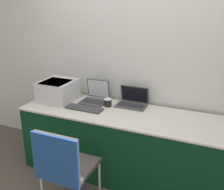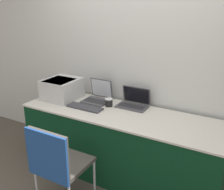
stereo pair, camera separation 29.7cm
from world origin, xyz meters
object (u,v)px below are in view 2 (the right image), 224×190
at_px(printer, 62,88).
at_px(laptop_left, 98,96).
at_px(chair, 56,160).
at_px(coffee_cup, 109,102).
at_px(external_keyboard, 85,107).
at_px(laptop_right, 134,102).

height_order(printer, laptop_left, laptop_left).
relative_size(printer, chair, 0.48).
height_order(coffee_cup, chair, chair).
xyz_separation_m(printer, external_keyboard, (0.44, -0.14, -0.13)).
relative_size(printer, external_keyboard, 0.99).
bearing_deg(laptop_left, chair, -80.01).
bearing_deg(laptop_right, coffee_cup, -151.88).
bearing_deg(printer, laptop_right, 12.33).
bearing_deg(laptop_right, laptop_left, -173.80).
distance_m(laptop_left, laptop_right, 0.48).
relative_size(coffee_cup, chair, 0.10).
bearing_deg(external_keyboard, laptop_right, 35.36).
height_order(laptop_left, chair, laptop_left).
bearing_deg(laptop_left, external_keyboard, -90.21).
bearing_deg(coffee_cup, printer, -174.64).
xyz_separation_m(laptop_left, laptop_right, (0.47, 0.05, -0.01)).
relative_size(laptop_left, external_keyboard, 0.70).
distance_m(laptop_left, chair, 1.08).
distance_m(printer, laptop_left, 0.48).
xyz_separation_m(external_keyboard, chair, (0.18, -0.74, -0.23)).
bearing_deg(external_keyboard, printer, 163.00).
bearing_deg(coffee_cup, laptop_right, 28.12).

